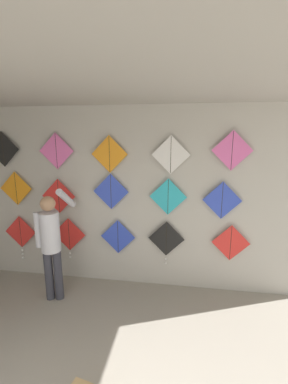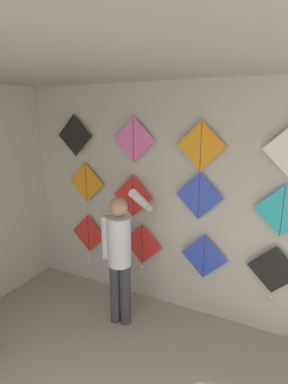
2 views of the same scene
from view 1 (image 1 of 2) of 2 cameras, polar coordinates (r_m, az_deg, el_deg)
The scene contains 18 objects.
back_panel at distance 4.05m, azimuth -6.60°, elevation -1.46°, with size 5.77×0.06×2.80m, color #BCB7AD.
ceiling_slab at distance 2.36m, azimuth -19.69°, elevation 22.86°, with size 5.77×4.20×0.04m, color #A8A399.
shopkeeper at distance 3.92m, azimuth -19.95°, elevation -9.77°, with size 0.42×0.61×1.66m.
kite_0 at distance 4.84m, azimuth -25.70°, elevation -8.44°, with size 0.55×0.04×0.76m.
kite_1 at distance 4.41m, azimuth -16.30°, elevation -9.34°, with size 0.55×0.04×0.69m.
kite_2 at distance 4.13m, azimuth -5.82°, elevation -9.87°, with size 0.55×0.01×0.55m.
kite_3 at distance 4.02m, azimuth 4.96°, elevation -10.64°, with size 0.55×0.04×0.69m.
kite_4 at distance 4.07m, azimuth 18.70°, elevation -10.67°, with size 0.55×0.01×0.55m.
kite_5 at distance 4.64m, azimuth -26.56°, elevation 0.70°, with size 0.55×0.01×0.55m.
kite_6 at distance 4.28m, azimuth -18.44°, elevation -0.88°, with size 0.55×0.01×0.55m.
kite_7 at distance 3.94m, azimuth -7.37°, elevation 0.10°, with size 0.55×0.01×0.55m.
kite_8 at distance 3.80m, azimuth 5.37°, elevation -1.07°, with size 0.55×0.01×0.55m.
kite_9 at distance 3.85m, azimuth 16.96°, elevation -1.80°, with size 0.55×0.01×0.55m.
kite_10 at distance 4.66m, azimuth -28.86°, elevation 8.34°, with size 0.55×0.01×0.55m.
kite_11 at distance 4.17m, azimuth -18.91°, elevation 8.61°, with size 0.55×0.01×0.55m.
kite_12 at distance 3.86m, azimuth -7.69°, elevation 8.33°, with size 0.55×0.01×0.55m.
kite_13 at distance 3.71m, azimuth 5.98°, elevation 8.22°, with size 0.55×0.01×0.55m.
kite_14 at distance 3.76m, azimuth 19.00°, elevation 8.71°, with size 0.55×0.01×0.55m.
Camera 1 is at (1.06, -0.35, 2.37)m, focal length 24.00 mm.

